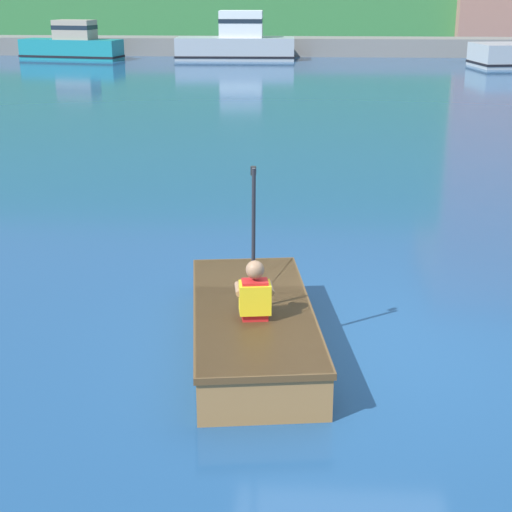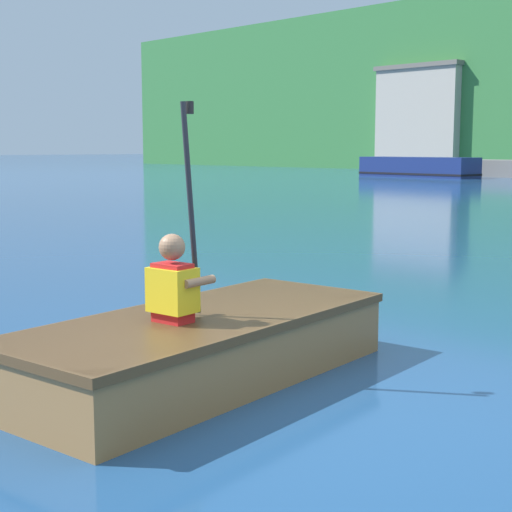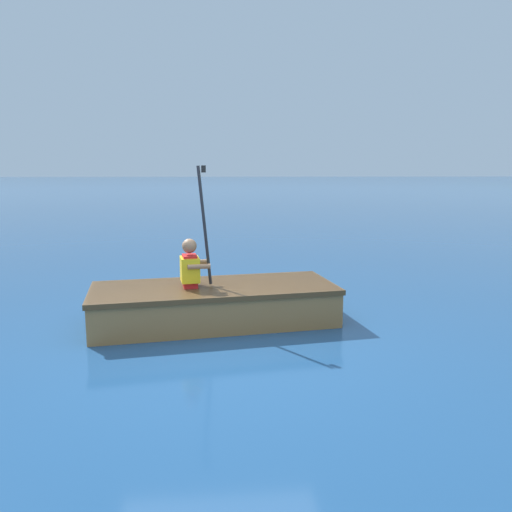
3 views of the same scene
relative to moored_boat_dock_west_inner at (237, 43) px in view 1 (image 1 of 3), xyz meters
The scene contains 6 objects.
ground_plane 32.62m from the moored_boat_dock_west_inner, 83.09° to the right, with size 300.00×300.00×0.00m, color navy.
marina_dock 4.96m from the moored_boat_dock_west_inner, 37.48° to the left, with size 48.10×2.40×0.90m.
moored_boat_dock_west_inner is the anchor object (origin of this frame).
moored_boat_dock_center_far 8.12m from the moored_boat_dock_west_inner, behind, with size 5.22×2.41×1.88m.
rowboat_foreground 32.49m from the moored_boat_dock_west_inner, 84.81° to the right, with size 1.53×3.06×0.45m.
person_paddler 32.81m from the moored_boat_dock_west_inner, 84.79° to the right, with size 0.39×0.38×1.41m.
Camera 1 is at (-0.51, -7.01, 3.38)m, focal length 55.00 mm.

